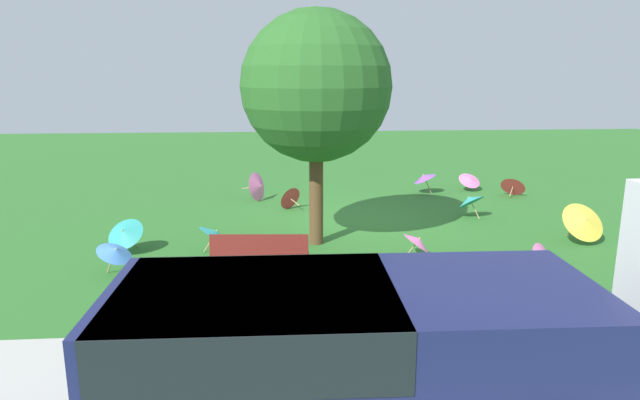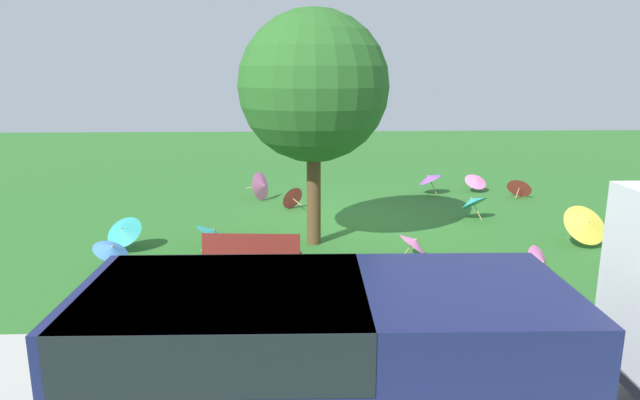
{
  "view_description": "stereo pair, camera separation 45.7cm",
  "coord_description": "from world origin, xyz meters",
  "px_view_note": "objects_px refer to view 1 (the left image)",
  "views": [
    {
      "loc": [
        1.56,
        12.48,
        3.5
      ],
      "look_at": [
        0.64,
        0.06,
        0.6
      ],
      "focal_mm": 31.57,
      "sensor_mm": 36.0,
      "label": 1
    },
    {
      "loc": [
        1.1,
        12.5,
        3.5
      ],
      "look_at": [
        0.64,
        0.06,
        0.6
      ],
      "focal_mm": 31.57,
      "sensor_mm": 36.0,
      "label": 2
    }
  ],
  "objects_px": {
    "parasol_red_0": "(513,185)",
    "park_bench": "(260,258)",
    "parasol_purple_2": "(424,177)",
    "parasol_yellow_1": "(585,221)",
    "parasol_blue_0": "(115,251)",
    "parasol_pink_3": "(259,186)",
    "parasol_teal_0": "(470,200)",
    "parasol_pink_2": "(544,260)",
    "parasol_red_1": "(289,197)",
    "parasol_teal_2": "(124,232)",
    "parasol_pink_1": "(418,241)",
    "shade_tree": "(316,87)",
    "parasol_pink_0": "(470,180)",
    "van_dark": "(337,348)",
    "parasol_teal_5": "(215,233)"
  },
  "relations": [
    {
      "from": "parasol_pink_1",
      "to": "parasol_teal_2",
      "type": "distance_m",
      "value": 5.67
    },
    {
      "from": "parasol_pink_0",
      "to": "parasol_pink_3",
      "type": "xyz_separation_m",
      "value": [
        6.16,
        0.86,
        0.07
      ]
    },
    {
      "from": "parasol_pink_2",
      "to": "parasol_pink_3",
      "type": "bearing_deg",
      "value": -50.26
    },
    {
      "from": "van_dark",
      "to": "parasol_red_0",
      "type": "distance_m",
      "value": 11.91
    },
    {
      "from": "parasol_red_1",
      "to": "parasol_teal_0",
      "type": "bearing_deg",
      "value": 165.19
    },
    {
      "from": "parasol_pink_0",
      "to": "parasol_red_1",
      "type": "xyz_separation_m",
      "value": [
        5.37,
        1.84,
        -0.03
      ]
    },
    {
      "from": "parasol_blue_0",
      "to": "parasol_pink_3",
      "type": "bearing_deg",
      "value": -112.61
    },
    {
      "from": "parasol_pink_0",
      "to": "parasol_teal_5",
      "type": "xyz_separation_m",
      "value": [
        6.87,
        5.19,
        0.04
      ]
    },
    {
      "from": "parasol_pink_2",
      "to": "parasol_blue_0",
      "type": "bearing_deg",
      "value": -4.74
    },
    {
      "from": "parasol_pink_3",
      "to": "parasol_red_0",
      "type": "xyz_separation_m",
      "value": [
        -7.16,
        -0.07,
        -0.1
      ]
    },
    {
      "from": "parasol_pink_0",
      "to": "parasol_red_0",
      "type": "bearing_deg",
      "value": 141.68
    },
    {
      "from": "parasol_red_0",
      "to": "park_bench",
      "type": "bearing_deg",
      "value": 41.99
    },
    {
      "from": "parasol_teal_0",
      "to": "parasol_red_1",
      "type": "xyz_separation_m",
      "value": [
        4.35,
        -1.15,
        -0.13
      ]
    },
    {
      "from": "parasol_red_0",
      "to": "parasol_blue_0",
      "type": "bearing_deg",
      "value": 30.62
    },
    {
      "from": "park_bench",
      "to": "parasol_pink_3",
      "type": "height_order",
      "value": "park_bench"
    },
    {
      "from": "parasol_purple_2",
      "to": "parasol_pink_3",
      "type": "bearing_deg",
      "value": 7.4
    },
    {
      "from": "parasol_red_1",
      "to": "parasol_purple_2",
      "type": "bearing_deg",
      "value": -157.92
    },
    {
      "from": "parasol_purple_2",
      "to": "parasol_yellow_1",
      "type": "bearing_deg",
      "value": 112.43
    },
    {
      "from": "parasol_pink_0",
      "to": "parasol_pink_3",
      "type": "relative_size",
      "value": 0.9
    },
    {
      "from": "parasol_yellow_1",
      "to": "parasol_red_0",
      "type": "bearing_deg",
      "value": -94.85
    },
    {
      "from": "parasol_pink_1",
      "to": "parasol_pink_2",
      "type": "xyz_separation_m",
      "value": [
        -1.93,
        1.16,
        -0.02
      ]
    },
    {
      "from": "shade_tree",
      "to": "parasol_yellow_1",
      "type": "xyz_separation_m",
      "value": [
        -5.48,
        0.41,
        -2.69
      ]
    },
    {
      "from": "parasol_pink_0",
      "to": "parasol_red_1",
      "type": "height_order",
      "value": "parasol_red_1"
    },
    {
      "from": "parasol_red_1",
      "to": "parasol_teal_2",
      "type": "relative_size",
      "value": 0.76
    },
    {
      "from": "parasol_pink_3",
      "to": "parasol_teal_0",
      "type": "height_order",
      "value": "parasol_pink_3"
    },
    {
      "from": "parasol_pink_3",
      "to": "parasol_purple_2",
      "type": "bearing_deg",
      "value": -172.6
    },
    {
      "from": "parasol_teal_0",
      "to": "parasol_purple_2",
      "type": "height_order",
      "value": "same"
    },
    {
      "from": "parasol_pink_2",
      "to": "park_bench",
      "type": "bearing_deg",
      "value": 0.38
    },
    {
      "from": "shade_tree",
      "to": "parasol_pink_3",
      "type": "height_order",
      "value": "shade_tree"
    },
    {
      "from": "park_bench",
      "to": "parasol_teal_5",
      "type": "height_order",
      "value": "park_bench"
    },
    {
      "from": "parasol_red_0",
      "to": "parasol_yellow_1",
      "type": "xyz_separation_m",
      "value": [
        0.38,
        4.44,
        0.18
      ]
    },
    {
      "from": "parasol_red_0",
      "to": "parasol_yellow_1",
      "type": "height_order",
      "value": "parasol_yellow_1"
    },
    {
      "from": "parasol_blue_0",
      "to": "parasol_yellow_1",
      "type": "xyz_separation_m",
      "value": [
        -9.08,
        -1.16,
        0.05
      ]
    },
    {
      "from": "parasol_pink_1",
      "to": "parasol_pink_2",
      "type": "bearing_deg",
      "value": 149.1
    },
    {
      "from": "parasol_pink_1",
      "to": "parasol_pink_2",
      "type": "relative_size",
      "value": 0.86
    },
    {
      "from": "parasol_pink_0",
      "to": "parasol_yellow_1",
      "type": "distance_m",
      "value": 5.26
    },
    {
      "from": "parasol_teal_2",
      "to": "parasol_pink_1",
      "type": "bearing_deg",
      "value": 173.34
    },
    {
      "from": "parasol_pink_3",
      "to": "parasol_red_0",
      "type": "bearing_deg",
      "value": -179.4
    },
    {
      "from": "shade_tree",
      "to": "parasol_pink_1",
      "type": "height_order",
      "value": "shade_tree"
    },
    {
      "from": "park_bench",
      "to": "shade_tree",
      "type": "bearing_deg",
      "value": -115.98
    },
    {
      "from": "shade_tree",
      "to": "parasol_teal_5",
      "type": "distance_m",
      "value": 3.46
    },
    {
      "from": "parasol_purple_2",
      "to": "parasol_teal_0",
      "type": "bearing_deg",
      "value": 98.67
    },
    {
      "from": "shade_tree",
      "to": "parasol_blue_0",
      "type": "bearing_deg",
      "value": 23.51
    },
    {
      "from": "parasol_pink_1",
      "to": "parasol_blue_0",
      "type": "relative_size",
      "value": 0.71
    },
    {
      "from": "parasol_pink_1",
      "to": "parasol_pink_2",
      "type": "distance_m",
      "value": 2.25
    },
    {
      "from": "shade_tree",
      "to": "parasol_pink_0",
      "type": "relative_size",
      "value": 6.16
    },
    {
      "from": "park_bench",
      "to": "shade_tree",
      "type": "relative_size",
      "value": 0.35
    },
    {
      "from": "parasol_pink_0",
      "to": "parasol_purple_2",
      "type": "distance_m",
      "value": 1.47
    },
    {
      "from": "park_bench",
      "to": "parasol_purple_2",
      "type": "height_order",
      "value": "park_bench"
    },
    {
      "from": "parasol_pink_0",
      "to": "parasol_red_1",
      "type": "bearing_deg",
      "value": 18.92
    }
  ]
}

